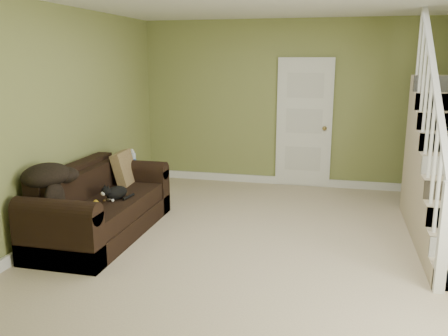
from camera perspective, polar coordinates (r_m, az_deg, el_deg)
The scene contains 13 objects.
floor at distance 5.21m, azimuth 5.87°, elevation -9.63°, with size 5.00×5.50×0.01m, color tan.
wall_back at distance 7.58m, azimuth 8.96°, elevation 7.57°, with size 5.00×0.04×2.60m, color olive.
wall_front at distance 2.23m, azimuth -3.08°, elevation -5.43°, with size 5.00×0.04×2.60m, color olive.
wall_left at distance 5.74m, azimuth -19.46°, elevation 5.26°, with size 0.04×5.50×2.60m, color olive.
baseboard_back at distance 7.77m, azimuth 8.62°, elevation -1.59°, with size 5.00×0.04×0.12m, color white.
baseboard_left at distance 6.01m, azimuth -18.32°, elevation -6.53°, with size 0.04×5.50×0.12m, color white.
door at distance 7.56m, azimuth 9.61°, elevation 5.29°, with size 0.86×0.12×2.02m.
sofa at distance 5.68m, azimuth -14.76°, elevation -4.77°, with size 0.89×2.05×0.81m.
side_table at distance 6.69m, azimuth -11.15°, elevation -2.09°, with size 0.47×0.47×0.78m.
cat at distance 5.50m, azimuth -12.91°, elevation -2.95°, with size 0.26×0.44×0.21m.
banana at distance 5.33m, azimuth -15.15°, elevation -4.15°, with size 0.06×0.22×0.06m, color yellow.
throw_pillow at distance 6.21m, azimuth -11.85°, elevation -0.16°, with size 0.11×0.46×0.46m, color #4C361E.
throw_blanket at distance 5.18m, azimuth -20.64°, elevation -0.80°, with size 0.43×0.57×0.24m, color black.
Camera 1 is at (0.61, -4.77, 2.01)m, focal length 38.00 mm.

